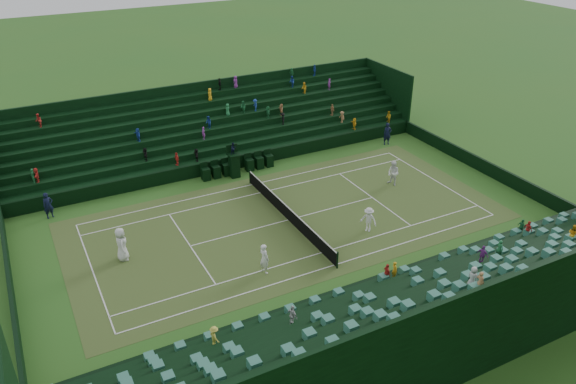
% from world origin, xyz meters
% --- Properties ---
extents(ground, '(160.00, 160.00, 0.00)m').
position_xyz_m(ground, '(0.00, 0.00, 0.00)').
color(ground, '#386620').
rests_on(ground, ground).
extents(court_surface, '(12.97, 26.77, 0.01)m').
position_xyz_m(court_surface, '(0.00, 0.00, 0.01)').
color(court_surface, '#2C6521').
rests_on(court_surface, ground).
extents(perimeter_wall_north, '(17.17, 0.20, 1.00)m').
position_xyz_m(perimeter_wall_north, '(0.00, 15.88, 0.50)').
color(perimeter_wall_north, black).
rests_on(perimeter_wall_north, ground).
extents(perimeter_wall_south, '(17.17, 0.20, 1.00)m').
position_xyz_m(perimeter_wall_south, '(0.00, -15.88, 0.50)').
color(perimeter_wall_south, black).
rests_on(perimeter_wall_south, ground).
extents(perimeter_wall_east, '(0.20, 31.77, 1.00)m').
position_xyz_m(perimeter_wall_east, '(8.48, 0.00, 0.50)').
color(perimeter_wall_east, black).
rests_on(perimeter_wall_east, ground).
extents(perimeter_wall_west, '(0.20, 31.77, 1.00)m').
position_xyz_m(perimeter_wall_west, '(-8.48, 0.00, 0.50)').
color(perimeter_wall_west, black).
rests_on(perimeter_wall_west, ground).
extents(north_grandstand, '(6.60, 32.00, 4.90)m').
position_xyz_m(north_grandstand, '(12.66, 0.00, 1.55)').
color(north_grandstand, black).
rests_on(north_grandstand, ground).
extents(south_grandstand, '(6.60, 32.00, 4.90)m').
position_xyz_m(south_grandstand, '(-12.66, 0.00, 1.55)').
color(south_grandstand, black).
rests_on(south_grandstand, ground).
extents(tennis_net, '(11.67, 0.10, 1.06)m').
position_xyz_m(tennis_net, '(0.00, 0.00, 0.53)').
color(tennis_net, black).
rests_on(tennis_net, ground).
extents(umpire_chair, '(0.85, 0.85, 2.66)m').
position_xyz_m(umpire_chair, '(-7.28, -0.55, 1.14)').
color(umpire_chair, black).
rests_on(umpire_chair, ground).
extents(courtside_chairs, '(0.59, 5.56, 1.28)m').
position_xyz_m(courtside_chairs, '(-7.75, -0.08, 0.48)').
color(courtside_chairs, black).
rests_on(courtside_chairs, ground).
extents(player_near_west, '(1.07, 0.79, 1.99)m').
position_xyz_m(player_near_west, '(-0.46, -10.12, 1.00)').
color(player_near_west, silver).
rests_on(player_near_west, ground).
extents(player_near_east, '(0.72, 0.56, 1.77)m').
position_xyz_m(player_near_east, '(4.28, -3.66, 0.89)').
color(player_near_east, white).
rests_on(player_near_east, ground).
extents(player_far_west, '(1.00, 0.86, 1.77)m').
position_xyz_m(player_far_west, '(-0.94, 8.78, 0.88)').
color(player_far_west, white).
rests_on(player_far_west, ground).
extents(player_far_east, '(1.18, 1.06, 1.58)m').
position_xyz_m(player_far_east, '(3.35, 3.71, 0.79)').
color(player_far_east, white).
rests_on(player_far_east, ground).
extents(line_judge_north, '(0.59, 0.75, 1.82)m').
position_xyz_m(line_judge_north, '(-7.07, 12.79, 0.91)').
color(line_judge_north, black).
rests_on(line_judge_north, ground).
extents(line_judge_south, '(0.56, 0.71, 1.72)m').
position_xyz_m(line_judge_south, '(-7.26, -13.14, 0.86)').
color(line_judge_south, black).
rests_on(line_judge_south, ground).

